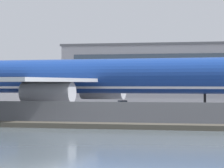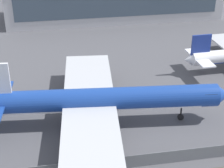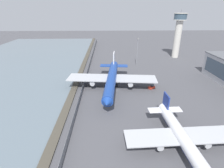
% 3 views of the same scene
% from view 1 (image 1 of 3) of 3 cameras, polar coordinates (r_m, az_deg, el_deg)
% --- Properties ---
extents(ground_plane, '(500.00, 500.00, 0.00)m').
position_cam_1_polar(ground_plane, '(87.00, -1.38, -2.91)').
color(ground_plane, '#4C4C51').
extents(shoreline_seawall, '(320.00, 3.00, 0.50)m').
position_cam_1_polar(shoreline_seawall, '(67.51, -6.10, -3.54)').
color(shoreline_seawall, '#474238').
rests_on(shoreline_seawall, ground).
extents(perimeter_fence, '(280.00, 0.10, 2.51)m').
position_cam_1_polar(perimeter_fence, '(71.69, -4.84, -2.53)').
color(perimeter_fence, slate).
rests_on(perimeter_fence, ground).
extents(cargo_jet_blue, '(50.94, 44.42, 13.73)m').
position_cam_1_polar(cargo_jet_blue, '(85.61, -2.94, 0.55)').
color(cargo_jet_blue, '#193D93').
rests_on(cargo_jet_blue, ground).
extents(baggage_tug, '(2.98, 3.57, 1.80)m').
position_cam_1_polar(baggage_tug, '(104.39, 0.97, -1.98)').
color(baggage_tug, red).
rests_on(baggage_tug, ground).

